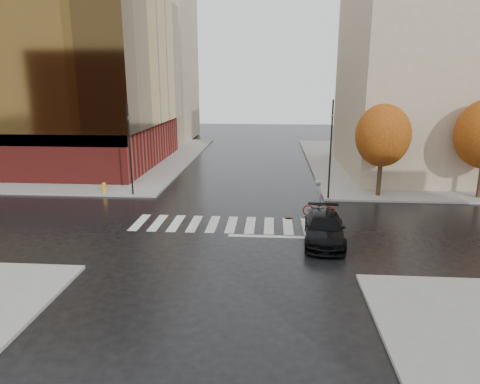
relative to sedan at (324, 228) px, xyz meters
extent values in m
plane|color=black|center=(-5.09, 1.80, -0.73)|extent=(120.00, 120.00, 0.00)
cube|color=gray|center=(-26.09, 22.80, -0.65)|extent=(30.00, 30.00, 0.15)
cube|color=gray|center=(15.91, 22.80, -0.65)|extent=(30.00, 30.00, 0.15)
cube|color=silver|center=(-5.09, 2.30, -0.72)|extent=(12.00, 3.00, 0.01)
cube|color=maroon|center=(-27.09, 19.80, 1.42)|extent=(26.00, 18.00, 4.00)
cube|color=olive|center=(-27.09, 19.80, 9.42)|extent=(27.00, 19.00, 12.00)
cube|color=tan|center=(11.91, 18.80, 8.42)|extent=(16.00, 16.00, 18.00)
cube|color=tan|center=(-21.09, 38.80, 9.42)|extent=(14.00, 12.00, 20.00)
cylinder|color=#322616|center=(4.91, 9.20, 0.82)|extent=(0.32, 0.32, 2.80)
ellipsoid|color=#AF5510|center=(4.91, 9.20, 3.74)|extent=(3.80, 3.80, 4.37)
imported|color=black|center=(0.00, 0.00, 0.00)|extent=(2.40, 5.15, 1.45)
imported|color=maroon|center=(0.20, 4.30, -0.18)|extent=(2.13, 0.94, 1.09)
imported|color=gray|center=(0.10, 4.30, 0.52)|extent=(0.61, 0.86, 2.21)
cylinder|color=black|center=(-12.88, 8.10, 2.67)|extent=(0.12, 0.12, 6.50)
imported|color=black|center=(-12.88, 8.10, 5.03)|extent=(0.17, 0.15, 0.81)
cylinder|color=black|center=(1.21, 8.10, 2.83)|extent=(0.12, 0.12, 6.82)
imported|color=black|center=(1.21, 8.10, 5.31)|extent=(0.15, 0.18, 0.85)
cylinder|color=#F19E0E|center=(-15.09, 8.30, -0.25)|extent=(0.26, 0.26, 0.66)
sphere|color=#F19E0E|center=(-15.09, 8.30, 0.08)|extent=(0.29, 0.29, 0.29)
cylinder|color=#4F3D1C|center=(-1.69, 3.80, -0.72)|extent=(0.74, 0.74, 0.01)
camera|label=1|loc=(-2.80, -21.36, 7.49)|focal=32.00mm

